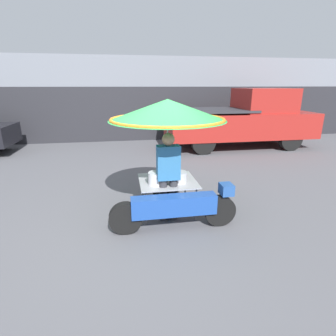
% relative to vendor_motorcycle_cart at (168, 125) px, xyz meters
% --- Properties ---
extents(ground_plane, '(36.00, 36.00, 0.00)m').
position_rel_vendor_motorcycle_cart_xyz_m(ground_plane, '(-0.41, -0.42, -1.64)').
color(ground_plane, '#56565B').
extents(shopfront_building, '(28.00, 2.06, 3.40)m').
position_rel_vendor_motorcycle_cart_xyz_m(shopfront_building, '(-0.41, 7.88, 0.05)').
color(shopfront_building, gray).
rests_on(shopfront_building, ground).
extents(vendor_motorcycle_cart, '(2.09, 1.99, 2.06)m').
position_rel_vendor_motorcycle_cart_xyz_m(vendor_motorcycle_cart, '(0.00, 0.00, 0.00)').
color(vendor_motorcycle_cart, black).
rests_on(vendor_motorcycle_cart, ground).
extents(vendor_person, '(0.38, 0.22, 1.54)m').
position_rel_vendor_motorcycle_cart_xyz_m(vendor_person, '(-0.04, -0.23, -0.79)').
color(vendor_person, '#2D2D33').
rests_on(vendor_person, ground).
extents(pickup_truck, '(5.45, 1.92, 2.17)m').
position_rel_vendor_motorcycle_cart_xyz_m(pickup_truck, '(3.70, 4.90, -0.60)').
color(pickup_truck, black).
rests_on(pickup_truck, ground).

